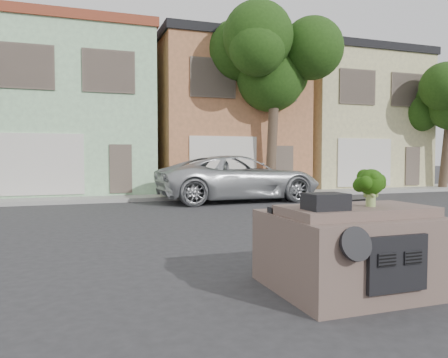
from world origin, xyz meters
TOP-DOWN VIEW (x-y plane):
  - ground_plane at (0.00, 0.00)m, footprint 120.00×120.00m
  - sidewalk at (0.00, 10.50)m, footprint 40.00×3.00m
  - townhouse_mint at (-3.50, 14.50)m, footprint 7.20×8.20m
  - townhouse_tan at (4.00, 14.50)m, footprint 7.20×8.20m
  - townhouse_beige at (11.50, 14.50)m, footprint 7.20×8.20m
  - silver_pickup at (2.77, 8.14)m, footprint 6.52×3.12m
  - tree_near at (5.00, 9.80)m, footprint 4.40×4.00m
  - tree_far at (15.00, 9.80)m, footprint 3.20×3.00m
  - car_dashboard at (0.00, -3.00)m, footprint 2.00×1.80m
  - instrument_hump at (-0.58, -3.35)m, footprint 0.48×0.38m
  - wiper_arm at (0.28, -2.62)m, footprint 0.69×0.15m
  - broccoli at (0.16, -3.24)m, footprint 0.54×0.54m

SIDE VIEW (x-z plane):
  - ground_plane at x=0.00m, z-range 0.00..0.00m
  - silver_pickup at x=2.77m, z-range -0.90..0.90m
  - sidewalk at x=0.00m, z-range 0.00..0.15m
  - car_dashboard at x=0.00m, z-range 0.00..1.12m
  - wiper_arm at x=0.28m, z-range 1.12..1.14m
  - instrument_hump at x=-0.58m, z-range 1.12..1.32m
  - broccoli at x=0.16m, z-range 1.12..1.61m
  - tree_far at x=15.00m, z-range 0.00..6.00m
  - townhouse_mint at x=-3.50m, z-range 0.00..7.55m
  - townhouse_tan at x=4.00m, z-range 0.00..7.55m
  - townhouse_beige at x=11.50m, z-range 0.00..7.55m
  - tree_near at x=5.00m, z-range 0.00..8.50m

